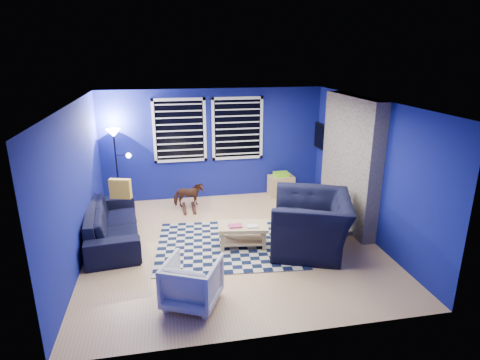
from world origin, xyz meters
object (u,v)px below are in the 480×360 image
Objects in this scene: coffee_table at (243,231)px; sofa at (112,223)px; tv at (324,138)px; armchair_bent at (192,282)px; rocking_horse at (189,195)px; floor_lamp at (115,144)px; armchair_big at (311,223)px; cabinet at (281,185)px.

sofa is at bearing 162.89° from coffee_table.
tv is 1.09× the size of coffee_table.
armchair_bent is 1.14× the size of rocking_horse.
floor_lamp reaches higher than sofa.
tv is 0.68× the size of armchair_big.
armchair_big reaches higher than coffee_table.
floor_lamp is (-3.40, 2.68, 0.93)m from armchair_big.
coffee_table is at bearing -84.46° from armchair_big.
sofa is 2.44× the size of coffee_table.
coffee_table is 1.56× the size of cabinet.
tv is 3.33m from coffee_table.
tv reaches higher than coffee_table.
sofa is 2.01m from floor_lamp.
armchair_bent reaches higher than cabinet.
rocking_horse is (1.45, 1.19, 0.01)m from sofa.
tv reaches higher than armchair_big.
armchair_bent is at bearing -131.94° from tv.
sofa is 3.12× the size of armchair_bent.
armchair_bent is at bearing -123.47° from cabinet.
cabinet is at bearing 59.78° from coffee_table.
floor_lamp reaches higher than armchair_big.
tv is 0.58× the size of floor_lamp.
armchair_big reaches higher than rocking_horse.
sofa is 2.54m from armchair_bent.
rocking_horse is 0.69× the size of coffee_table.
floor_lamp is at bearing -5.57° from sofa.
tv is at bearing -78.37° from sofa.
armchair_bent is at bearing -40.34° from armchair_big.
armchair_big is at bearing -115.44° from tv.
coffee_table is (-2.29, -2.14, -1.11)m from tv.
coffee_table is (2.26, -0.69, -0.03)m from sofa.
tv is at bearing -17.62° from cabinet.
sofa is at bearing -162.31° from tv.
armchair_big reaches higher than sofa.
cabinet is (2.21, 0.51, -0.08)m from rocking_horse.
armchair_big is 2.49× the size of cabinet.
coffee_table is at bearing -160.39° from rocking_horse.
cabinet is 0.34× the size of floor_lamp.
cabinet is at bearing -71.09° from sofa.
sofa is 1.30× the size of floor_lamp.
rocking_horse is (-1.94, 2.17, -0.14)m from armchair_big.
tv is at bearing -107.05° from armchair_bent.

